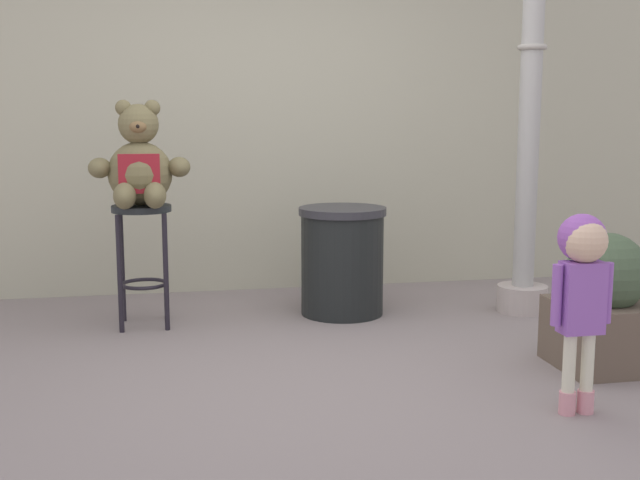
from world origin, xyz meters
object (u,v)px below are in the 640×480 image
at_px(trash_bin, 342,260).
at_px(planter_with_shrub, 605,306).
at_px(lamppost, 529,130).
at_px(teddy_bear, 140,167).
at_px(child_walking, 582,270).
at_px(bar_stool_with_teddy, 143,241).

bearing_deg(trash_bin, planter_with_shrub, -51.38).
bearing_deg(lamppost, teddy_bear, 178.08).
distance_m(child_walking, lamppost, 1.96).
xyz_separation_m(teddy_bear, trash_bin, (1.30, 0.09, -0.64)).
xyz_separation_m(bar_stool_with_teddy, planter_with_shrub, (2.40, -1.33, -0.21)).
relative_size(trash_bin, lamppost, 0.24).
bearing_deg(planter_with_shrub, child_walking, -128.91).
height_order(lamppost, planter_with_shrub, lamppost).
height_order(teddy_bear, trash_bin, teddy_bear).
relative_size(teddy_bear, trash_bin, 0.90).
distance_m(bar_stool_with_teddy, teddy_bear, 0.47).
xyz_separation_m(child_walking, trash_bin, (-0.64, 1.96, -0.29)).
bearing_deg(trash_bin, bar_stool_with_teddy, -177.34).
distance_m(bar_stool_with_teddy, lamppost, 2.61).
bearing_deg(child_walking, planter_with_shrub, 134.63).
height_order(teddy_bear, planter_with_shrub, teddy_bear).
relative_size(bar_stool_with_teddy, trash_bin, 1.07).
height_order(bar_stool_with_teddy, child_walking, child_walking).
bearing_deg(teddy_bear, bar_stool_with_teddy, 90.00).
xyz_separation_m(bar_stool_with_teddy, lamppost, (2.51, -0.12, 0.68)).
relative_size(teddy_bear, child_walking, 0.72).
height_order(child_walking, planter_with_shrub, child_walking).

